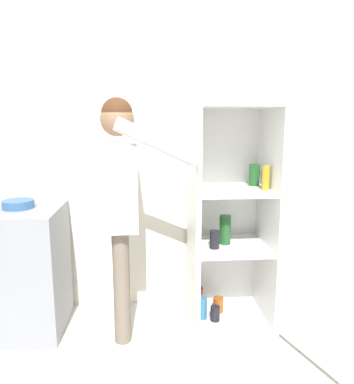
{
  "coord_description": "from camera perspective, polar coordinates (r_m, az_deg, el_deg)",
  "views": [
    {
      "loc": [
        -0.24,
        -1.94,
        1.48
      ],
      "look_at": [
        -0.04,
        0.64,
        0.99
      ],
      "focal_mm": 35.0,
      "sensor_mm": 36.0,
      "label": 1
    }
  ],
  "objects": [
    {
      "name": "counter",
      "position": [
        2.96,
        -24.61,
        -10.78
      ],
      "size": [
        0.79,
        0.58,
        0.89
      ],
      "color": "gray",
      "rests_on": "ground_plane"
    },
    {
      "name": "bowl",
      "position": [
        2.82,
        -23.05,
        -1.71
      ],
      "size": [
        0.21,
        0.21,
        0.06
      ],
      "color": "#335B8E",
      "rests_on": "counter"
    },
    {
      "name": "person",
      "position": [
        2.49,
        -8.6,
        0.29
      ],
      "size": [
        0.63,
        0.56,
        1.63
      ],
      "color": "#726656",
      "rests_on": "ground_plane"
    },
    {
      "name": "ground_plane",
      "position": [
        2.46,
        2.25,
        -26.37
      ],
      "size": [
        12.0,
        12.0,
        0.0
      ],
      "primitive_type": "plane",
      "color": "beige"
    },
    {
      "name": "wall_back",
      "position": [
        2.94,
        0.19,
        6.74
      ],
      "size": [
        7.0,
        0.06,
        2.55
      ],
      "color": "silver",
      "rests_on": "ground_plane"
    },
    {
      "name": "refrigerator",
      "position": [
        2.69,
        10.53,
        -4.27
      ],
      "size": [
        0.81,
        1.13,
        1.61
      ],
      "color": "white",
      "rests_on": "ground_plane"
    }
  ]
}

